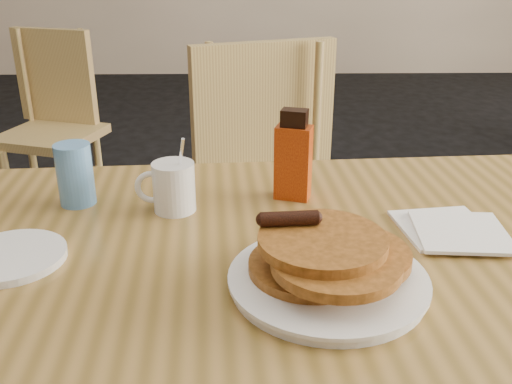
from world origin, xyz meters
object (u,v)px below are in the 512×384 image
at_px(main_table, 275,277).
at_px(chair_main_far, 265,184).
at_px(chair_wall_extra, 53,110).
at_px(blue_tumbler, 75,174).
at_px(pancake_plate, 328,268).
at_px(syrup_bottle, 293,158).
at_px(coffee_mug, 173,186).

relative_size(main_table, chair_main_far, 1.42).
relative_size(chair_main_far, chair_wall_extra, 1.11).
relative_size(chair_main_far, blue_tumbler, 8.27).
relative_size(chair_wall_extra, pancake_plate, 3.06).
bearing_deg(blue_tumbler, main_table, -29.47).
xyz_separation_m(pancake_plate, syrup_bottle, (-0.03, 0.31, 0.05)).
bearing_deg(pancake_plate, coffee_mug, 133.46).
distance_m(main_table, blue_tumbler, 0.42).
xyz_separation_m(chair_main_far, blue_tumbler, (-0.37, -0.53, 0.24)).
height_order(chair_main_far, chair_wall_extra, chair_main_far).
relative_size(syrup_bottle, blue_tumbler, 1.49).
bearing_deg(chair_wall_extra, main_table, -44.57).
bearing_deg(syrup_bottle, main_table, -84.08).
height_order(chair_main_far, coffee_mug, chair_main_far).
relative_size(coffee_mug, blue_tumbler, 1.24).
relative_size(pancake_plate, blue_tumbler, 2.44).
xyz_separation_m(main_table, chair_wall_extra, (-0.92, 1.76, -0.20)).
height_order(coffee_mug, blue_tumbler, coffee_mug).
distance_m(pancake_plate, blue_tumbler, 0.52).
distance_m(main_table, coffee_mug, 0.26).
bearing_deg(coffee_mug, blue_tumbler, 165.53).
bearing_deg(main_table, pancake_plate, -52.88).
relative_size(main_table, blue_tumbler, 11.72).
relative_size(chair_wall_extra, syrup_bottle, 5.00).
height_order(pancake_plate, blue_tumbler, blue_tumbler).
relative_size(pancake_plate, coffee_mug, 1.98).
bearing_deg(main_table, coffee_mug, 136.38).
xyz_separation_m(chair_main_far, pancake_plate, (0.06, -0.82, 0.21)).
xyz_separation_m(chair_main_far, coffee_mug, (-0.18, -0.56, 0.23)).
distance_m(chair_main_far, chair_wall_extra, 1.38).
bearing_deg(coffee_mug, syrup_bottle, 9.72).
bearing_deg(main_table, blue_tumbler, 150.53).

